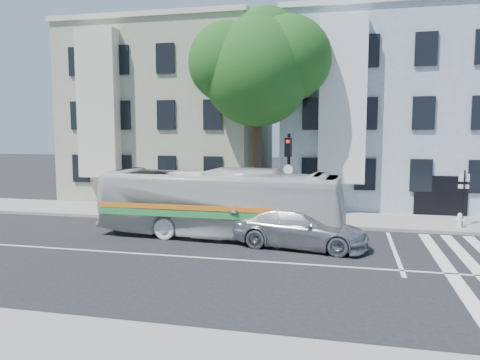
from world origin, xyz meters
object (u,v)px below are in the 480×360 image
(fire_hydrant, at_px, (460,220))
(traffic_signal, at_px, (288,167))
(bus, at_px, (219,203))
(sedan, at_px, (300,228))

(fire_hydrant, bearing_deg, traffic_signal, -173.68)
(bus, xyz_separation_m, sedan, (3.51, -0.93, -0.69))
(bus, xyz_separation_m, fire_hydrant, (10.28, 3.65, -0.97))
(fire_hydrant, bearing_deg, sedan, -145.87)
(sedan, distance_m, fire_hydrant, 8.18)
(traffic_signal, bearing_deg, sedan, -60.90)
(bus, xyz_separation_m, traffic_signal, (2.57, 2.80, 1.37))
(sedan, bearing_deg, traffic_signal, 23.06)
(bus, height_order, traffic_signal, traffic_signal)
(sedan, height_order, fire_hydrant, sedan)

